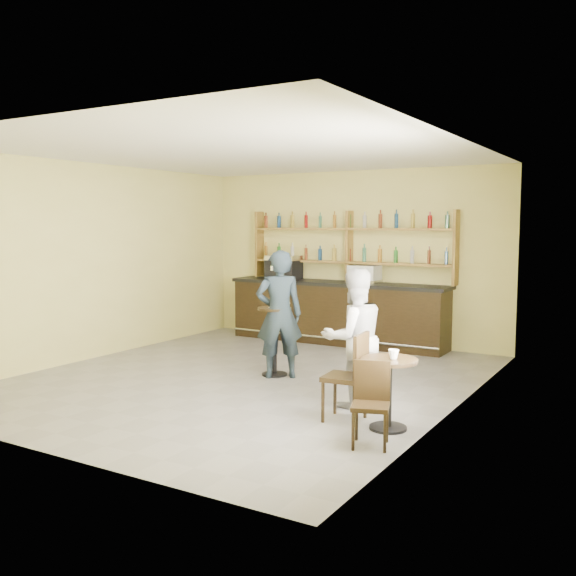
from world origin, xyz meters
The scene contains 23 objects.
floor centered at (0.00, 0.00, 0.00)m, with size 7.00×7.00×0.00m, color slate.
ceiling centered at (0.00, 0.00, 3.20)m, with size 7.00×7.00×0.00m, color white.
wall_back centered at (0.00, 3.50, 1.60)m, with size 7.00×7.00×0.00m, color #E2DA80.
wall_front centered at (0.00, -3.50, 1.60)m, with size 7.00×7.00×0.00m, color #E2DA80.
wall_left centered at (-3.00, 0.00, 1.60)m, with size 7.00×7.00×0.00m, color #E2DA80.
wall_right centered at (3.00, 0.00, 1.60)m, with size 7.00×7.00×0.00m, color #E2DA80.
window_pane centered at (2.99, -1.20, 1.70)m, with size 2.00×2.00×0.00m, color white.
window_frame centered at (2.99, -1.20, 1.70)m, with size 0.04×1.70×2.10m, color black, non-canonical shape.
shelf_unit centered at (0.00, 3.37, 1.81)m, with size 4.00×0.26×1.40m, color brown, non-canonical shape.
liquor_bottles centered at (0.00, 3.37, 1.98)m, with size 3.68×0.10×1.00m, color #8C5919, non-canonical shape.
bar_counter centered at (-0.14, 3.15, 0.57)m, with size 4.24×0.83×1.15m, color black, non-canonical shape.
espresso_machine centered at (-1.29, 3.15, 1.38)m, with size 0.64×0.41×0.46m, color black, non-canonical shape.
pastry_case centered at (0.41, 3.15, 1.31)m, with size 0.54×0.43×0.32m, color silver, non-canonical shape.
pedestal_table centered at (0.23, 0.37, 0.50)m, with size 0.49×0.49×1.01m, color black, non-canonical shape.
napkin centered at (0.23, 0.37, 1.01)m, with size 0.15×0.15×0.00m, color white.
donut centered at (0.24, 0.36, 1.03)m, with size 0.11×0.11×0.04m, color gold.
cup_pedestal centered at (0.37, 0.47, 1.05)m, with size 0.11×0.11×0.09m, color white.
man_main centered at (0.35, 0.30, 0.92)m, with size 0.67×0.44×1.84m, color black.
cafe_table centered at (2.60, -1.12, 0.39)m, with size 0.61×0.61×0.78m, color black, non-canonical shape.
cup_cafe centered at (2.65, -1.12, 0.83)m, with size 0.11×0.11×0.10m, color white.
chair_west centered at (2.05, -1.07, 0.50)m, with size 0.44×0.44×1.01m, color black, non-canonical shape.
chair_south centered at (2.65, -1.72, 0.42)m, with size 0.36×0.36×0.84m, color black, non-canonical shape.
patron_second centered at (1.89, -0.48, 0.84)m, with size 0.82×0.64×1.68m, color #9F9FA4.
Camera 1 is at (5.12, -7.48, 2.21)m, focal length 40.00 mm.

